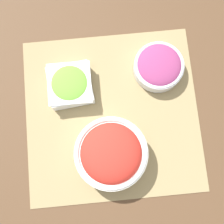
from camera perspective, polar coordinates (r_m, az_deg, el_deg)
ground_plane at (r=0.89m, az=-0.00°, el=-0.41°), size 3.00×3.00×0.00m
placemat at (r=0.88m, az=-0.00°, el=-0.38°), size 0.49×0.48×0.00m
tomato_bowl at (r=0.82m, az=-0.17°, el=-7.62°), size 0.19×0.19×0.09m
lettuce_bowl at (r=0.88m, az=-7.67°, el=4.97°), size 0.13×0.13×0.06m
onion_bowl at (r=0.90m, az=8.55°, el=8.26°), size 0.14×0.14×0.06m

